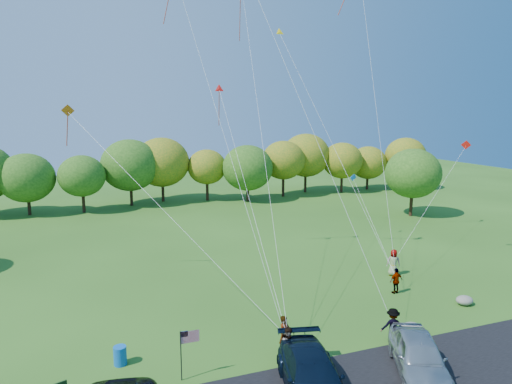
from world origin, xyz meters
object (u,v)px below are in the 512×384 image
at_px(flyer_e, 394,263).
at_px(trash_barrel, 120,356).
at_px(flyer_d, 396,281).
at_px(flyer_a, 285,335).
at_px(minivan_navy, 313,377).
at_px(flyer_b, 289,346).
at_px(flyer_c, 393,326).
at_px(minivan_silver, 419,356).

xyz_separation_m(flyer_e, trash_barrel, (-18.91, -5.33, -0.50)).
xyz_separation_m(flyer_d, flyer_e, (1.85, 2.75, 0.11)).
xyz_separation_m(flyer_a, trash_barrel, (-7.45, 1.71, -0.51)).
xyz_separation_m(minivan_navy, flyer_d, (9.90, 7.76, -0.05)).
distance_m(flyer_b, flyer_c, 5.69).
xyz_separation_m(flyer_a, flyer_d, (9.61, 4.29, -0.12)).
distance_m(minivan_navy, trash_barrel, 8.85).
xyz_separation_m(minivan_silver, flyer_c, (0.73, 2.83, -0.02)).
height_order(minivan_navy, minivan_silver, minivan_silver).
bearing_deg(trash_barrel, flyer_d, 8.59).
distance_m(flyer_a, flyer_c, 5.58).
distance_m(flyer_b, flyer_d, 11.08).
bearing_deg(flyer_c, minivan_navy, 41.67).
bearing_deg(flyer_d, flyer_e, -128.78).
distance_m(minivan_navy, flyer_e, 15.76).
distance_m(minivan_navy, flyer_a, 3.48).
xyz_separation_m(minivan_navy, trash_barrel, (-7.17, 5.18, -0.44)).
bearing_deg(flyer_a, minivan_navy, -125.75).
height_order(flyer_c, flyer_d, flyer_c).
bearing_deg(minivan_silver, flyer_c, 101.69).
distance_m(flyer_b, flyer_e, 14.09).
relative_size(minivan_silver, flyer_a, 2.65).
distance_m(flyer_a, flyer_d, 10.52).
height_order(flyer_b, trash_barrel, flyer_b).
relative_size(flyer_d, trash_barrel, 1.90).
relative_size(flyer_c, flyer_e, 0.95).
bearing_deg(minivan_navy, flyer_c, 37.38).
bearing_deg(flyer_a, flyer_b, -131.73).
height_order(flyer_a, flyer_e, flyer_a).
relative_size(flyer_d, flyer_e, 0.89).
bearing_deg(flyer_a, flyer_c, -40.00).
xyz_separation_m(minivan_silver, trash_barrel, (-12.24, 5.41, -0.48)).
xyz_separation_m(minivan_silver, flyer_b, (-4.96, 2.79, -0.03)).
relative_size(flyer_e, trash_barrel, 2.14).
bearing_deg(flyer_e, flyer_d, 86.74).
xyz_separation_m(flyer_b, flyer_d, (9.78, 5.20, -0.06)).
height_order(minivan_navy, flyer_b, flyer_b).
relative_size(flyer_a, flyer_d, 1.14).
height_order(flyer_d, trash_barrel, flyer_d).
xyz_separation_m(minivan_silver, flyer_a, (-4.79, 3.70, 0.03)).
xyz_separation_m(flyer_d, trash_barrel, (-17.06, -2.58, -0.40)).
height_order(flyer_a, trash_barrel, flyer_a).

